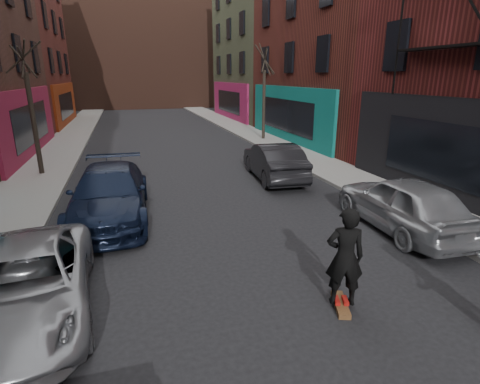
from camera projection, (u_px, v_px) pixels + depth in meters
sidewalk_left at (73, 134)px, 27.10m from camera, size 2.50×84.00×0.13m
sidewalk_right at (238, 128)px, 30.58m from camera, size 2.50×84.00×0.13m
building_far at (139, 53)px, 50.52m from camera, size 40.00×10.00×14.00m
tree_left_far at (29, 95)px, 15.17m from camera, size 2.00×2.00×6.50m
tree_right_far at (264, 86)px, 24.05m from camera, size 2.00×2.00×6.80m
parked_left_far at (26, 284)px, 6.57m from camera, size 2.42×4.74×1.28m
parked_left_end at (110, 194)px, 11.14m from camera, size 2.45×5.45×1.55m
parked_right_far at (403, 203)px, 10.34m from camera, size 2.04×4.63×1.55m
parked_right_end at (274, 161)px, 15.52m from camera, size 2.01×4.72×1.52m
skateboard at (341, 305)px, 7.00m from camera, size 0.48×0.83×0.10m
skateboarder at (345, 257)px, 6.71m from camera, size 0.80×0.65×1.87m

